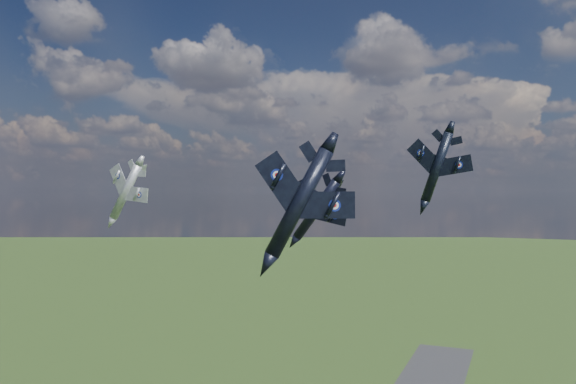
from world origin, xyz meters
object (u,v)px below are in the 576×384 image
at_px(jet_right_navy, 299,203).
at_px(jet_high_navy, 437,167).
at_px(jet_left_silver, 126,192).
at_px(jet_lead_navy, 317,209).

bearing_deg(jet_right_navy, jet_high_navy, 52.89).
xyz_separation_m(jet_high_navy, jet_left_silver, (-49.58, -7.23, -3.58)).
xyz_separation_m(jet_lead_navy, jet_right_navy, (8.14, -28.08, 1.66)).
height_order(jet_lead_navy, jet_high_navy, jet_high_navy).
distance_m(jet_lead_navy, jet_high_navy, 18.77).
height_order(jet_right_navy, jet_high_navy, jet_high_navy).
relative_size(jet_lead_navy, jet_left_silver, 1.06).
xyz_separation_m(jet_lead_navy, jet_left_silver, (-32.08, -4.64, 2.68)).
height_order(jet_lead_navy, jet_left_silver, jet_left_silver).
height_order(jet_lead_navy, jet_right_navy, jet_right_navy).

